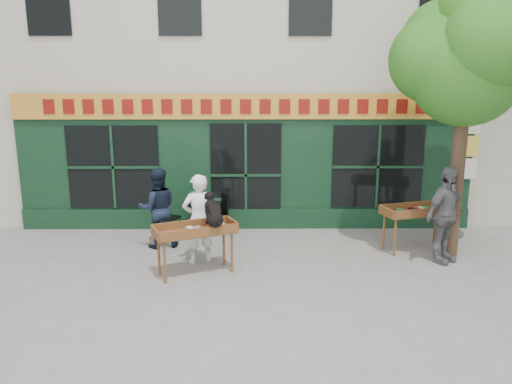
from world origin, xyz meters
TOP-DOWN VIEW (x-y plane):
  - ground at (0.00, 0.00)m, footprint 80.00×80.00m
  - building at (0.00, 5.97)m, footprint 14.00×7.26m
  - street_tree at (4.34, 0.36)m, footprint 3.05×2.90m
  - book_cart_center at (-0.92, -0.64)m, footprint 1.62×1.17m
  - dog at (-0.57, -0.69)m, footprint 0.55×0.69m
  - woman at (-0.92, 0.01)m, footprint 0.78×0.66m
  - book_cart_right at (3.69, 0.71)m, footprint 1.61×1.02m
  - man_right at (3.99, -0.04)m, footprint 1.21×1.07m
  - bistro_table at (-1.21, 1.85)m, footprint 0.60×0.60m
  - bistro_chair_left at (-1.84, 1.78)m, footprint 0.46×0.46m
  - bistro_chair_right at (-0.58, 1.94)m, footprint 0.48×0.48m
  - potted_plant at (-1.21, 1.85)m, footprint 0.18×0.13m
  - man_left at (-1.91, 0.95)m, footprint 1.00×0.87m
  - chalkboard at (-0.73, 2.19)m, footprint 0.58×0.26m

SIDE VIEW (x-z plane):
  - ground at x=0.00m, z-range 0.00..0.00m
  - chalkboard at x=-0.73m, z-range 0.01..0.79m
  - bistro_table at x=-1.21m, z-range 0.16..0.92m
  - bistro_chair_left at x=-1.84m, z-range 0.08..1.03m
  - bistro_chair_right at x=-0.58m, z-range 0.08..1.03m
  - book_cart_center at x=-0.92m, z-range 0.33..1.32m
  - book_cart_right at x=3.69m, z-range 0.33..1.32m
  - man_left at x=-1.91m, z-range 0.00..1.76m
  - woman at x=-0.92m, z-range 0.00..1.81m
  - potted_plant at x=-1.21m, z-range 0.76..1.08m
  - man_right at x=3.99m, z-range 0.00..1.96m
  - dog at x=-0.57m, z-range 0.99..1.59m
  - street_tree at x=4.34m, z-range 1.31..6.91m
  - building at x=0.00m, z-range -0.03..9.97m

